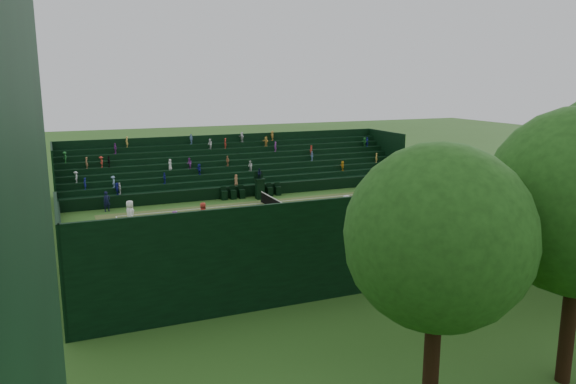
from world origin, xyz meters
name	(u,v)px	position (x,y,z in m)	size (l,w,h in m)	color
ground	(288,218)	(0.00, 0.00, 0.00)	(160.00, 160.00, 0.00)	#30591C
court_surface	(288,218)	(0.00, 0.00, 0.01)	(12.97, 26.77, 0.01)	#346B23
perimeter_wall_north	(458,195)	(0.00, 15.88, 0.50)	(17.17, 0.20, 1.00)	black
perimeter_wall_south	(61,234)	(0.00, -15.88, 0.50)	(17.17, 0.20, 1.00)	black
perimeter_wall_east	(342,242)	(8.48, 0.00, 0.50)	(0.20, 31.77, 1.00)	black
perimeter_wall_west	(251,191)	(-8.48, 0.00, 0.50)	(0.20, 31.77, 1.00)	black
north_grandstand	(379,243)	(12.66, 0.00, 1.55)	(6.60, 32.00, 4.90)	black
south_grandstand	(236,172)	(-12.66, 0.00, 1.55)	(6.60, 32.00, 4.90)	black
tennis_net	(288,211)	(0.00, 0.00, 0.53)	(11.67, 0.10, 1.06)	black
umpire_chair	(260,186)	(-7.18, 0.38, 1.14)	(0.85, 0.85, 2.67)	black
courtside_chairs	(252,193)	(-8.02, -0.09, 0.42)	(0.52, 5.49, 1.12)	black
player_near_west	(130,214)	(-1.94, -11.25, 0.96)	(0.94, 0.61, 1.93)	white
player_near_east	(255,217)	(2.08, -3.34, 0.88)	(0.64, 0.42, 1.77)	white
player_far_west	(397,193)	(-0.79, 10.14, 0.93)	(0.90, 0.70, 1.86)	white
player_far_east	(347,208)	(2.55, 3.58, 0.98)	(1.27, 0.73, 1.96)	white
line_judge_north	(386,177)	(-7.49, 13.39, 0.96)	(0.70, 0.46, 1.92)	black
line_judge_south	(107,201)	(-7.54, -12.31, 0.80)	(0.59, 0.38, 1.61)	black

